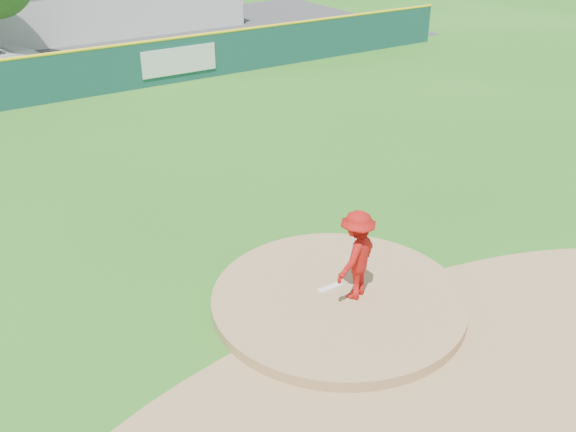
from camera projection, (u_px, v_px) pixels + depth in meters
ground at (338, 304)px, 13.98m from camera, size 120.00×120.00×0.00m
pitchers_mound at (338, 304)px, 13.98m from camera, size 5.50×5.50×0.50m
pitching_rubber at (330, 288)px, 14.07m from camera, size 0.60×0.15×0.04m
infield_dirt_arc at (437, 384)px, 11.74m from camera, size 15.40×15.40×0.01m
parking_lot at (32, 55)px, 34.03m from camera, size 44.00×16.00×0.02m
pitcher at (357, 255)px, 13.39m from camera, size 1.48×1.19×2.01m
pool_building_grp at (106, 0)px, 39.88m from camera, size 15.20×8.20×3.31m
outfield_fence at (80, 73)px, 26.85m from camera, size 40.00×0.14×2.07m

